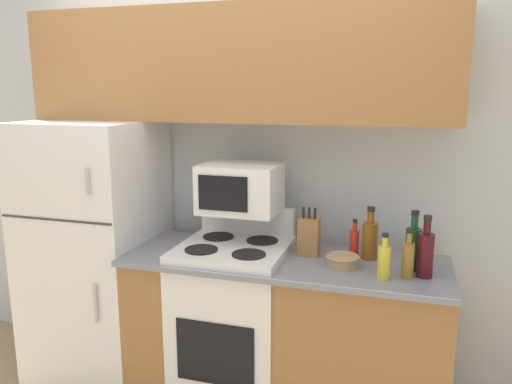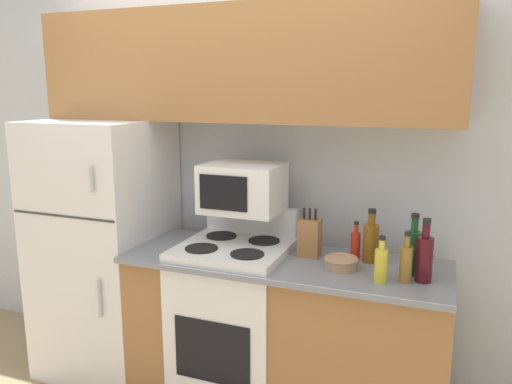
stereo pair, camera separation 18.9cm
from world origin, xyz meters
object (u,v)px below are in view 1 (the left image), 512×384
bowl (343,260)px  bottle_wine_red (425,253)px  bottle_vinegar (408,259)px  refrigerator (96,251)px  bottle_whiskey (370,239)px  microwave (241,188)px  bottle_hot_sauce (354,242)px  bottle_wine_green (413,247)px  knife_block (309,236)px  stove (234,323)px  bottle_cooking_spray (384,261)px

bowl → bottle_wine_red: 0.40m
bottle_wine_red → bottle_vinegar: bottle_wine_red is taller
refrigerator → bottle_whiskey: (1.63, 0.04, 0.21)m
microwave → bowl: bearing=-14.0°
bowl → bottle_wine_red: bottle_wine_red is taller
bottle_vinegar → bottle_hot_sauce: size_ratio=1.20×
bowl → bottle_wine_green: (0.33, 0.05, 0.09)m
refrigerator → bowl: 1.52m
bottle_vinegar → bottle_hot_sauce: bearing=137.7°
refrigerator → knife_block: (1.31, 0.02, 0.20)m
microwave → bottle_whiskey: bearing=0.7°
bottle_hot_sauce → bottle_wine_green: bearing=-24.1°
bottle_whiskey → bottle_vinegar: bearing=-49.1°
refrigerator → bottle_wine_green: (1.85, -0.06, 0.22)m
stove → microwave: bearing=85.0°
bottle_hot_sauce → microwave: bearing=-176.8°
bottle_vinegar → bottle_hot_sauce: 0.37m
bottle_whiskey → bottle_cooking_spray: 0.28m
stove → knife_block: size_ratio=4.19×
bottle_hot_sauce → bottle_whiskey: bearing=-18.4°
microwave → bottle_whiskey: size_ratio=1.51×
bottle_whiskey → knife_block: bearing=-176.4°
microwave → bottle_wine_red: size_ratio=1.41×
bowl → bottle_whiskey: 0.21m
refrigerator → microwave: refrigerator is taller
bottle_vinegar → stove: bearing=173.3°
bottle_cooking_spray → bottle_vinegar: (0.11, 0.04, 0.01)m
bottle_cooking_spray → bottle_hot_sauce: size_ratio=1.10×
bottle_whiskey → bottle_wine_green: bottle_wine_green is taller
bottle_wine_red → bowl: bearing=175.7°
bottle_whiskey → bottle_wine_red: 0.33m
refrigerator → stove: bearing=-4.6°
knife_block → bottle_vinegar: (0.51, -0.20, -0.01)m
bowl → bottle_hot_sauce: size_ratio=0.85×
stove → bottle_vinegar: size_ratio=4.57×
microwave → bottle_vinegar: size_ratio=1.76×
microwave → bottle_vinegar: 0.96m
knife_block → bowl: size_ratio=1.55×
bowl → bottle_hot_sauce: bearing=78.4°
bottle_whiskey → bottle_wine_red: bearing=-34.4°
bottle_whiskey → bottle_cooking_spray: bottle_whiskey is taller
bottle_wine_red → bottle_wine_green: bearing=124.7°
bottle_wine_green → bottle_hot_sauce: size_ratio=1.50×
refrigerator → bottle_hot_sauce: refrigerator is taller
knife_block → bottle_whiskey: (0.32, 0.02, 0.01)m
refrigerator → bowl: size_ratio=9.36×
bottle_wine_red → bottle_whiskey: bearing=145.6°
bottle_cooking_spray → stove: bearing=169.6°
refrigerator → bottle_whiskey: bearing=1.5°
knife_block → bottle_whiskey: bottle_whiskey is taller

